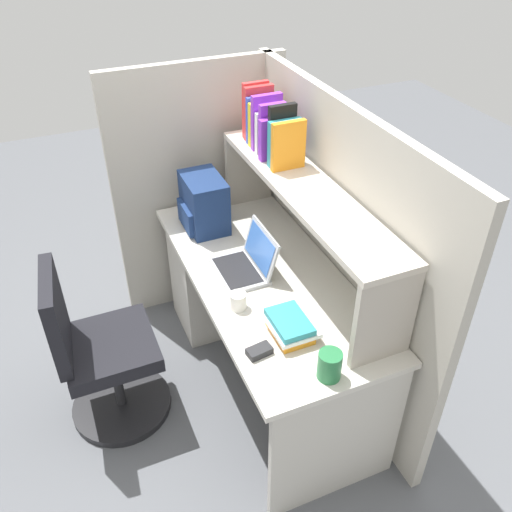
% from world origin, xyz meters
% --- Properties ---
extents(ground_plane, '(8.00, 8.00, 0.00)m').
position_xyz_m(ground_plane, '(0.00, 0.00, 0.00)').
color(ground_plane, '#595B60').
extents(desk, '(1.60, 0.70, 0.73)m').
position_xyz_m(desk, '(-0.39, 0.00, 0.40)').
color(desk, beige).
rests_on(desk, ground_plane).
extents(cubicle_partition_rear, '(1.84, 0.05, 1.55)m').
position_xyz_m(cubicle_partition_rear, '(0.00, 0.38, 0.78)').
color(cubicle_partition_rear, '#B2ADA0').
rests_on(cubicle_partition_rear, ground_plane).
extents(cubicle_partition_left, '(0.05, 1.06, 1.55)m').
position_xyz_m(cubicle_partition_left, '(-0.85, -0.05, 0.78)').
color(cubicle_partition_left, '#B2ADA0').
rests_on(cubicle_partition_left, ground_plane).
extents(overhead_hutch, '(1.44, 0.28, 0.45)m').
position_xyz_m(overhead_hutch, '(0.00, 0.20, 1.08)').
color(overhead_hutch, '#B3A99C').
rests_on(overhead_hutch, desk).
extents(reference_books_on_shelf, '(0.45, 0.19, 0.30)m').
position_xyz_m(reference_books_on_shelf, '(-0.40, 0.20, 1.31)').
color(reference_books_on_shelf, red).
rests_on(reference_books_on_shelf, overhead_hutch).
extents(laptop, '(0.31, 0.26, 0.22)m').
position_xyz_m(laptop, '(-0.05, -0.08, 0.78)').
color(laptop, '#B7BABF').
rests_on(laptop, desk).
extents(backpack, '(0.30, 0.23, 0.30)m').
position_xyz_m(backpack, '(-0.53, -0.14, 0.88)').
color(backpack, navy).
rests_on(backpack, desk).
extents(computer_mouse, '(0.07, 0.11, 0.03)m').
position_xyz_m(computer_mouse, '(0.49, -0.24, 0.75)').
color(computer_mouse, '#262628').
rests_on(computer_mouse, desk).
extents(paper_cup, '(0.08, 0.08, 0.08)m').
position_xyz_m(paper_cup, '(0.19, -0.22, 0.77)').
color(paper_cup, white).
rests_on(paper_cup, desk).
extents(snack_canister, '(0.10, 0.10, 0.12)m').
position_xyz_m(snack_canister, '(0.71, -0.04, 0.79)').
color(snack_canister, '#26723F').
rests_on(snack_canister, desk).
extents(desk_book_stack, '(0.22, 0.19, 0.08)m').
position_xyz_m(desk_book_stack, '(0.44, -0.07, 0.77)').
color(desk_book_stack, orange).
rests_on(desk_book_stack, desk).
extents(office_chair, '(0.52, 0.52, 0.93)m').
position_xyz_m(office_chair, '(-0.09, -0.85, 0.39)').
color(office_chair, black).
rests_on(office_chair, ground_plane).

